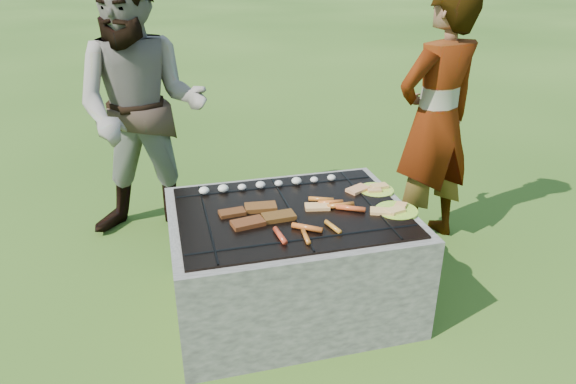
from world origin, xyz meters
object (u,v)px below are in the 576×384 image
at_px(cook, 436,121).
at_px(fire_pit, 290,262).
at_px(plate_near, 397,210).
at_px(plate_far, 376,190).
at_px(bystander, 142,110).

bearing_deg(cook, fire_pit, 10.58).
bearing_deg(fire_pit, plate_near, -14.18).
relative_size(plate_far, bystander, 0.12).
distance_m(cook, bystander, 1.96).
xyz_separation_m(fire_pit, cook, (1.14, 0.53, 0.59)).
bearing_deg(plate_far, fire_pit, -166.13).
relative_size(plate_far, cook, 0.12).
distance_m(fire_pit, plate_far, 0.67).
relative_size(fire_pit, bystander, 0.70).
relative_size(fire_pit, cook, 0.75).
relative_size(plate_far, plate_near, 0.80).
height_order(fire_pit, plate_far, plate_far).
xyz_separation_m(fire_pit, plate_near, (0.56, -0.14, 0.33)).
height_order(fire_pit, plate_near, plate_near).
height_order(plate_near, bystander, bystander).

